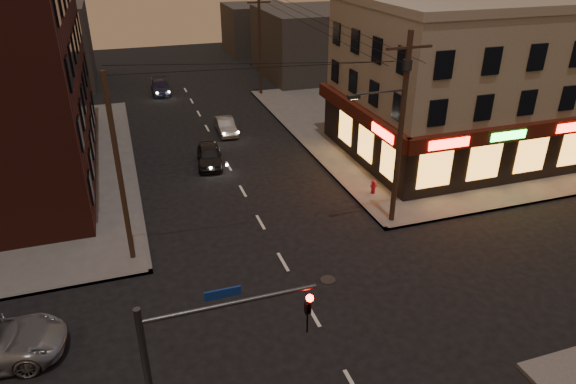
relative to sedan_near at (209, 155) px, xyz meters
name	(u,v)px	position (x,y,z in m)	size (l,w,h in m)	color
ground	(313,314)	(1.16, -16.66, -0.69)	(120.00, 120.00, 0.00)	black
sidewalk_ne	(434,124)	(19.16, 2.34, -0.62)	(24.00, 28.00, 0.15)	#514F4C
pizza_building	(464,78)	(17.09, -3.23, 4.66)	(15.85, 12.85, 10.50)	tan
bg_building_ne_a	(309,43)	(15.16, 21.34, 2.81)	(10.00, 12.00, 7.00)	#3F3D3A
bg_building_nw	(43,47)	(-11.84, 25.34, 3.31)	(9.00, 10.00, 8.00)	#3F3D3A
bg_building_ne_b	(257,28)	(13.16, 35.34, 2.31)	(8.00, 8.00, 6.00)	#3F3D3A
utility_pole_main	(400,121)	(7.84, -10.86, 5.07)	(4.20, 0.44, 10.00)	#382619
utility_pole_far	(260,46)	(7.96, 15.34, 3.96)	(0.26, 0.26, 9.00)	#382619
utility_pole_west	(119,172)	(-5.64, -10.16, 3.96)	(0.24, 0.24, 9.00)	#382619
traffic_signal	(190,371)	(-4.41, -22.26, 3.47)	(4.49, 0.32, 6.47)	#333538
sedan_near	(209,155)	(0.00, 0.00, 0.00)	(1.63, 4.05, 1.38)	black
sedan_mid	(225,126)	(2.35, 5.71, -0.08)	(1.29, 3.71, 1.22)	slate
sedan_far	(160,87)	(-1.32, 18.88, -0.07)	(1.73, 4.26, 1.24)	#1A1C35
fire_hydrant	(373,186)	(8.45, -7.67, -0.08)	(0.38, 0.38, 0.84)	maroon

